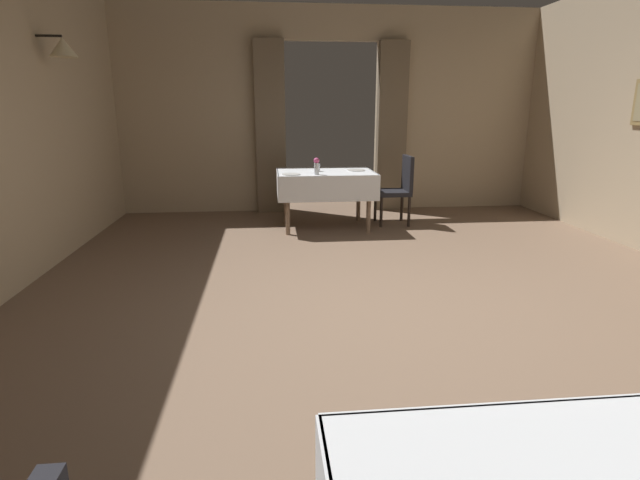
{
  "coord_description": "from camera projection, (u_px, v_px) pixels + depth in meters",
  "views": [
    {
      "loc": [
        -0.96,
        -3.51,
        1.54
      ],
      "look_at": [
        -0.55,
        0.47,
        0.48
      ],
      "focal_mm": 27.8,
      "sensor_mm": 36.0,
      "label": 1
    }
  ],
  "objects": [
    {
      "name": "plate_mid_c",
      "position": [
        356.0,
        170.0,
        6.53
      ],
      "size": [
        0.24,
        0.24,
        0.01
      ],
      "primitive_type": "cylinder",
      "color": "white",
      "rests_on": "dining_table_mid"
    },
    {
      "name": "flower_vase_mid",
      "position": [
        316.0,
        166.0,
        6.09
      ],
      "size": [
        0.07,
        0.07,
        0.21
      ],
      "color": "silver",
      "rests_on": "dining_table_mid"
    },
    {
      "name": "plate_mid_b",
      "position": [
        291.0,
        174.0,
        6.12
      ],
      "size": [
        0.23,
        0.23,
        0.01
      ],
      "primitive_type": "cylinder",
      "color": "white",
      "rests_on": "dining_table_mid"
    },
    {
      "name": "glass_mid_d",
      "position": [
        317.0,
        167.0,
        6.45
      ],
      "size": [
        0.08,
        0.08,
        0.1
      ],
      "primitive_type": "cylinder",
      "color": "silver",
      "rests_on": "dining_table_mid"
    },
    {
      "name": "dining_table_mid",
      "position": [
        325.0,
        179.0,
        6.49
      ],
      "size": [
        1.26,
        0.96,
        0.75
      ],
      "color": "#7A604C",
      "rests_on": "ground"
    },
    {
      "name": "chair_mid_right",
      "position": [
        399.0,
        187.0,
        6.72
      ],
      "size": [
        0.44,
        0.44,
        0.93
      ],
      "color": "black",
      "rests_on": "ground"
    },
    {
      "name": "wall_back",
      "position": [
        331.0,
        111.0,
        7.49
      ],
      "size": [
        6.4,
        0.27,
        3.0
      ],
      "color": "tan",
      "rests_on": "ground"
    },
    {
      "name": "ground",
      "position": [
        396.0,
        312.0,
        3.86
      ],
      "size": [
        10.08,
        10.08,
        0.0
      ],
      "primitive_type": "plane",
      "color": "#7A604C"
    }
  ]
}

